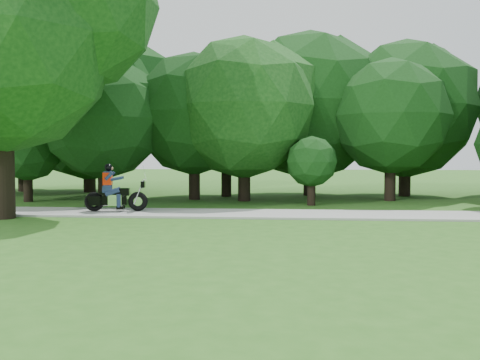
{
  "coord_description": "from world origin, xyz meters",
  "views": [
    {
      "loc": [
        -2.48,
        -7.93,
        1.88
      ],
      "look_at": [
        -3.54,
        4.22,
        1.24
      ],
      "focal_mm": 40.0,
      "sensor_mm": 36.0,
      "label": 1
    }
  ],
  "objects": [
    {
      "name": "ground",
      "position": [
        0.0,
        0.0,
        0.0
      ],
      "size": [
        100.0,
        100.0,
        0.0
      ],
      "primitive_type": "plane",
      "color": "#2D631C",
      "rests_on": "ground"
    },
    {
      "name": "walkway",
      "position": [
        0.0,
        8.0,
        0.03
      ],
      "size": [
        60.0,
        2.2,
        0.06
      ],
      "primitive_type": "cube",
      "color": "#969691",
      "rests_on": "ground"
    },
    {
      "name": "tree_line",
      "position": [
        0.78,
        14.67,
        3.66
      ],
      "size": [
        40.43,
        11.08,
        7.81
      ],
      "color": "black",
      "rests_on": "ground"
    },
    {
      "name": "big_tree_west",
      "position": [
        -10.54,
        6.85,
        5.76
      ],
      "size": [
        8.64,
        6.56,
        9.96
      ],
      "color": "black",
      "rests_on": "ground"
    },
    {
      "name": "touring_motorcycle",
      "position": [
        -7.83,
        8.04,
        0.59
      ],
      "size": [
        1.93,
        0.8,
        1.47
      ],
      "rotation": [
        0.0,
        0.0,
        0.18
      ],
      "color": "black",
      "rests_on": "walkway"
    }
  ]
}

